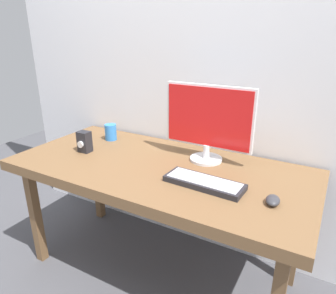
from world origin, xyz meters
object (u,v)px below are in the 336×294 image
Objects in this scene: mouse at (273,200)px; monitor at (208,121)px; keyboard_primary at (204,183)px; desk at (159,175)px; coffee_mug at (111,132)px; audio_controller at (84,142)px.

monitor is at bearing 136.88° from mouse.
monitor is at bearing 110.62° from keyboard_primary.
coffee_mug reaches higher than desk.
coffee_mug is (-1.14, 0.31, 0.04)m from mouse.
audio_controller reaches higher than keyboard_primary.
monitor reaches higher than keyboard_primary.
mouse is at bearing -15.38° from coffee_mug.
monitor is 3.94× the size of audio_controller.
monitor is 0.38m from keyboard_primary.
audio_controller is at bearing 176.65° from keyboard_primary.
coffee_mug is at bearing 156.81° from mouse.
desk is at bearing -134.75° from monitor.
audio_controller is (-1.14, 0.06, 0.05)m from mouse.
keyboard_primary is 0.81m from audio_controller.
monitor reaches higher than coffee_mug.
monitor reaches higher than audio_controller.
monitor reaches higher than mouse.
coffee_mug reaches higher than keyboard_primary.
keyboard_primary is (0.11, -0.30, -0.21)m from monitor.
monitor is 5.62× the size of mouse.
coffee_mug reaches higher than mouse.
desk is 0.55m from coffee_mug.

